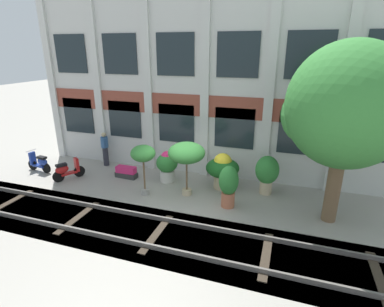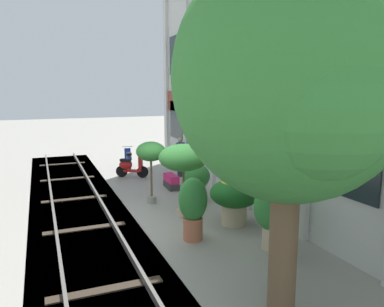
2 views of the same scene
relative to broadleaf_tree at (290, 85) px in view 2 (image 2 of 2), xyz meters
name	(u,v)px [view 2 (image 2 of 2)]	position (x,y,z in m)	size (l,w,h in m)	color
ground_plane	(171,218)	(-5.00, -0.17, -3.69)	(80.00, 80.00, 0.00)	#9E998E
apartment_facade	(260,62)	(-5.00, 2.62, 0.73)	(15.91, 0.64, 8.90)	silver
rail_tracks	(86,235)	(-5.00, -2.54, -3.83)	(23.55, 2.80, 0.43)	#4C473F
broadleaf_tree	(290,85)	(0.00, 0.00, 0.00)	(3.72, 3.55, 5.68)	brown
potted_plant_stone_basin	(193,205)	(-3.36, -0.18, -2.82)	(0.70, 0.70, 1.55)	#B76647
potted_plant_square_trough	(171,182)	(-8.14, 0.93, -3.45)	(1.00, 0.43, 0.51)	#333333
potted_plant_glazed_jar	(234,194)	(-3.91, 1.27, -2.86)	(1.34, 1.34, 1.48)	tan
potted_plant_low_pan	(183,159)	(-5.07, 0.24, -2.01)	(1.40, 1.40, 2.11)	tan
potted_plant_terracotta_small	(151,154)	(-6.61, -0.27, -2.07)	(0.93, 0.93, 2.00)	gray
potted_plant_ribbed_drum	(196,179)	(-6.27, 1.14, -2.94)	(0.91, 0.91, 1.35)	beige
potted_plant_fluted_column	(273,211)	(-2.17, 1.31, -2.79)	(0.90, 0.90, 1.54)	tan
scooter_near_curb	(130,167)	(-10.44, -0.07, -3.26)	(0.81, 1.24, 0.98)	black
scooter_second_parked	(129,159)	(-12.24, 0.26, -3.26)	(1.38, 0.50, 0.98)	black
resident_by_doorway	(180,156)	(-9.82, 1.92, -2.81)	(0.34, 0.47, 1.65)	#282833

